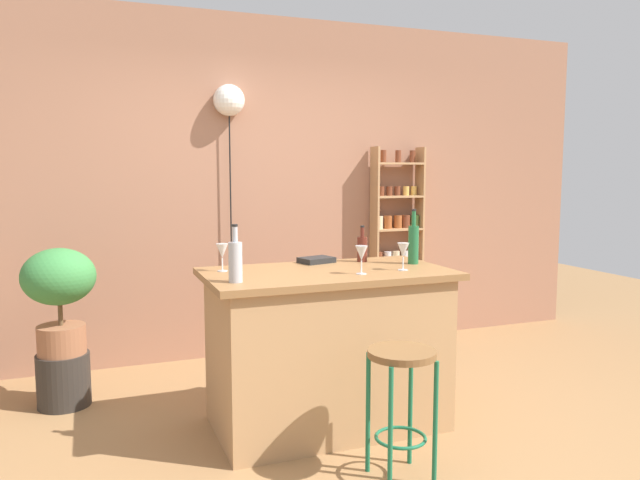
{
  "coord_description": "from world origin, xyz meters",
  "views": [
    {
      "loc": [
        -1.33,
        -3.04,
        1.55
      ],
      "look_at": [
        0.05,
        0.55,
        1.11
      ],
      "focal_mm": 34.38,
      "sensor_mm": 36.0,
      "label": 1
    }
  ],
  "objects_px": {
    "wine_glass_left": "(222,252)",
    "potted_plant": "(59,289)",
    "bottle_spirits_clear": "(362,248)",
    "spice_shelf": "(397,245)",
    "cookbook": "(316,260)",
    "bar_stool": "(401,383)",
    "wine_glass_right": "(361,254)",
    "pendant_globe_light": "(229,103)",
    "plant_stool": "(64,380)",
    "bottle_wine_red": "(413,243)",
    "wine_glass_center": "(403,251)",
    "bottle_vinegar": "(235,260)"
  },
  "relations": [
    {
      "from": "plant_stool",
      "to": "potted_plant",
      "type": "distance_m",
      "value": 0.61
    },
    {
      "from": "spice_shelf",
      "to": "bar_stool",
      "type": "bearing_deg",
      "value": -117.51
    },
    {
      "from": "potted_plant",
      "to": "bottle_vinegar",
      "type": "xyz_separation_m",
      "value": [
        0.91,
        -1.09,
        0.29
      ]
    },
    {
      "from": "spice_shelf",
      "to": "cookbook",
      "type": "distance_m",
      "value": 1.71
    },
    {
      "from": "wine_glass_center",
      "to": "wine_glass_right",
      "type": "height_order",
      "value": "same"
    },
    {
      "from": "potted_plant",
      "to": "bottle_wine_red",
      "type": "distance_m",
      "value": 2.31
    },
    {
      "from": "bottle_wine_red",
      "to": "wine_glass_right",
      "type": "xyz_separation_m",
      "value": [
        -0.47,
        -0.24,
        -0.01
      ]
    },
    {
      "from": "wine_glass_left",
      "to": "potted_plant",
      "type": "bearing_deg",
      "value": 142.41
    },
    {
      "from": "bar_stool",
      "to": "bottle_vinegar",
      "type": "bearing_deg",
      "value": 141.19
    },
    {
      "from": "plant_stool",
      "to": "wine_glass_right",
      "type": "height_order",
      "value": "wine_glass_right"
    },
    {
      "from": "potted_plant",
      "to": "bottle_spirits_clear",
      "type": "distance_m",
      "value": 1.98
    },
    {
      "from": "bottle_spirits_clear",
      "to": "wine_glass_center",
      "type": "relative_size",
      "value": 1.44
    },
    {
      "from": "cookbook",
      "to": "pendant_globe_light",
      "type": "relative_size",
      "value": 0.09
    },
    {
      "from": "bar_stool",
      "to": "bottle_wine_red",
      "type": "relative_size",
      "value": 1.91
    },
    {
      "from": "wine_glass_left",
      "to": "cookbook",
      "type": "distance_m",
      "value": 0.65
    },
    {
      "from": "plant_stool",
      "to": "bottle_wine_red",
      "type": "distance_m",
      "value": 2.46
    },
    {
      "from": "plant_stool",
      "to": "bottle_wine_red",
      "type": "bearing_deg",
      "value": -22.03
    },
    {
      "from": "bottle_spirits_clear",
      "to": "wine_glass_center",
      "type": "xyz_separation_m",
      "value": [
        0.08,
        -0.4,
        0.03
      ]
    },
    {
      "from": "spice_shelf",
      "to": "pendant_globe_light",
      "type": "xyz_separation_m",
      "value": [
        -1.5,
        0.04,
        1.2
      ]
    },
    {
      "from": "bottle_vinegar",
      "to": "pendant_globe_light",
      "type": "distance_m",
      "value": 2.03
    },
    {
      "from": "bottle_wine_red",
      "to": "bar_stool",
      "type": "bearing_deg",
      "value": -122.61
    },
    {
      "from": "wine_glass_left",
      "to": "wine_glass_center",
      "type": "height_order",
      "value": "same"
    },
    {
      "from": "bottle_vinegar",
      "to": "cookbook",
      "type": "xyz_separation_m",
      "value": [
        0.64,
        0.49,
        -0.1
      ]
    },
    {
      "from": "potted_plant",
      "to": "cookbook",
      "type": "bearing_deg",
      "value": -20.93
    },
    {
      "from": "bottle_vinegar",
      "to": "wine_glass_right",
      "type": "bearing_deg",
      "value": -0.61
    },
    {
      "from": "bottle_wine_red",
      "to": "pendant_globe_light",
      "type": "distance_m",
      "value": 1.98
    },
    {
      "from": "plant_stool",
      "to": "bottle_wine_red",
      "type": "height_order",
      "value": "bottle_wine_red"
    },
    {
      "from": "wine_glass_right",
      "to": "pendant_globe_light",
      "type": "relative_size",
      "value": 0.07
    },
    {
      "from": "bar_stool",
      "to": "bottle_spirits_clear",
      "type": "xyz_separation_m",
      "value": [
        0.24,
        0.99,
        0.55
      ]
    },
    {
      "from": "bar_stool",
      "to": "wine_glass_right",
      "type": "height_order",
      "value": "wine_glass_right"
    },
    {
      "from": "bottle_vinegar",
      "to": "wine_glass_left",
      "type": "distance_m",
      "value": 0.38
    },
    {
      "from": "potted_plant",
      "to": "bottle_vinegar",
      "type": "relative_size",
      "value": 2.25
    },
    {
      "from": "bar_stool",
      "to": "potted_plant",
      "type": "height_order",
      "value": "potted_plant"
    },
    {
      "from": "bottle_wine_red",
      "to": "wine_glass_center",
      "type": "height_order",
      "value": "bottle_wine_red"
    },
    {
      "from": "potted_plant",
      "to": "wine_glass_left",
      "type": "relative_size",
      "value": 4.26
    },
    {
      "from": "potted_plant",
      "to": "spice_shelf",
      "type": "bearing_deg",
      "value": 12.12
    },
    {
      "from": "spice_shelf",
      "to": "plant_stool",
      "type": "height_order",
      "value": "spice_shelf"
    },
    {
      "from": "bar_stool",
      "to": "cookbook",
      "type": "bearing_deg",
      "value": 92.97
    },
    {
      "from": "potted_plant",
      "to": "wine_glass_center",
      "type": "height_order",
      "value": "wine_glass_center"
    },
    {
      "from": "bottle_spirits_clear",
      "to": "wine_glass_left",
      "type": "xyz_separation_m",
      "value": [
        -0.93,
        -0.05,
        0.03
      ]
    },
    {
      "from": "bar_stool",
      "to": "potted_plant",
      "type": "bearing_deg",
      "value": 134.37
    },
    {
      "from": "spice_shelf",
      "to": "plant_stool",
      "type": "xyz_separation_m",
      "value": [
        -2.78,
        -0.6,
        -0.7
      ]
    },
    {
      "from": "plant_stool",
      "to": "wine_glass_left",
      "type": "xyz_separation_m",
      "value": [
        0.92,
        -0.71,
        0.9
      ]
    },
    {
      "from": "potted_plant",
      "to": "wine_glass_center",
      "type": "bearing_deg",
      "value": -28.64
    },
    {
      "from": "bar_stool",
      "to": "plant_stool",
      "type": "bearing_deg",
      "value": 134.37
    },
    {
      "from": "spice_shelf",
      "to": "pendant_globe_light",
      "type": "distance_m",
      "value": 1.92
    },
    {
      "from": "spice_shelf",
      "to": "bottle_wine_red",
      "type": "xyz_separation_m",
      "value": [
        -0.66,
        -1.45,
        0.21
      ]
    },
    {
      "from": "bottle_spirits_clear",
      "to": "pendant_globe_light",
      "type": "relative_size",
      "value": 0.11
    },
    {
      "from": "wine_glass_center",
      "to": "cookbook",
      "type": "height_order",
      "value": "wine_glass_center"
    },
    {
      "from": "bottle_spirits_clear",
      "to": "potted_plant",
      "type": "bearing_deg",
      "value": 160.44
    }
  ]
}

